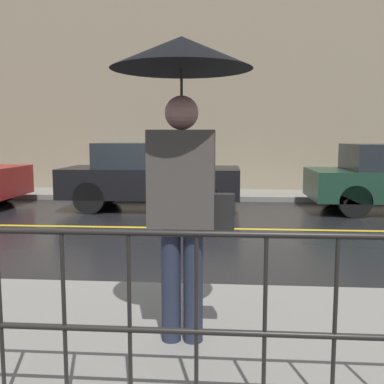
{
  "coord_description": "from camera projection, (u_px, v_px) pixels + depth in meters",
  "views": [
    {
      "loc": [
        1.1,
        -8.03,
        1.65
      ],
      "look_at": [
        0.65,
        -2.2,
        0.94
      ],
      "focal_mm": 42.0,
      "sensor_mm": 36.0,
      "label": 1
    }
  ],
  "objects": [
    {
      "name": "lane_marking",
      "position": [
        166.0,
        228.0,
        8.23
      ],
      "size": [
        25.2,
        0.12,
        0.01
      ],
      "color": "gold",
      "rests_on": "ground_plane"
    },
    {
      "name": "railing_foreground",
      "position": [
        31.0,
        294.0,
        2.54
      ],
      "size": [
        12.0,
        0.04,
        1.02
      ],
      "color": "black",
      "rests_on": "sidewalk_near"
    },
    {
      "name": "pedestrian",
      "position": [
        182.0,
        114.0,
        3.19
      ],
      "size": [
        1.01,
        1.01,
        2.23
      ],
      "color": "#23283D",
      "rests_on": "sidewalk_near"
    },
    {
      "name": "building_storefront",
      "position": [
        190.0,
        97.0,
        13.19
      ],
      "size": [
        28.0,
        0.3,
        5.68
      ],
      "color": "gray",
      "rests_on": "ground_plane"
    },
    {
      "name": "car_black",
      "position": [
        150.0,
        175.0,
        10.36
      ],
      "size": [
        4.02,
        1.74,
        1.53
      ],
      "color": "black",
      "rests_on": "ground_plane"
    },
    {
      "name": "ground_plane",
      "position": [
        166.0,
        228.0,
        8.23
      ],
      "size": [
        80.0,
        80.0,
        0.0
      ],
      "primitive_type": "plane",
      "color": "black"
    },
    {
      "name": "sidewalk_far",
      "position": [
        187.0,
        195.0,
        12.53
      ],
      "size": [
        28.0,
        1.72,
        0.13
      ],
      "color": "gray",
      "rests_on": "ground_plane"
    },
    {
      "name": "sidewalk_near",
      "position": [
        87.0,
        338.0,
        3.57
      ],
      "size": [
        28.0,
        2.42,
        0.13
      ],
      "color": "gray",
      "rests_on": "ground_plane"
    }
  ]
}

